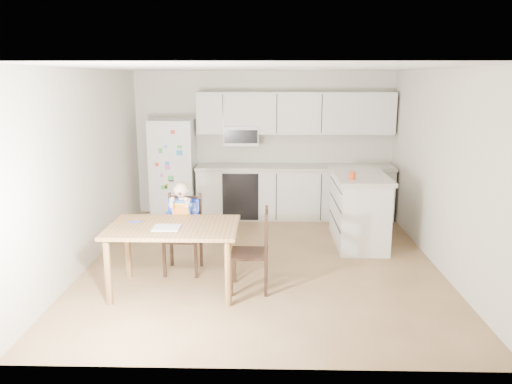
{
  "coord_description": "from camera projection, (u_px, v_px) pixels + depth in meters",
  "views": [
    {
      "loc": [
        0.07,
        -6.24,
        2.38
      ],
      "look_at": [
        -0.07,
        -0.33,
        1.03
      ],
      "focal_mm": 35.0,
      "sensor_mm": 36.0,
      "label": 1
    }
  ],
  "objects": [
    {
      "name": "chair_booster",
      "position": [
        183.0,
        218.0,
        6.18
      ],
      "size": [
        0.44,
        0.44,
        1.14
      ],
      "rotation": [
        0.0,
        0.0,
        -0.03
      ],
      "color": "black",
      "rests_on": "ground"
    },
    {
      "name": "kitchen_run",
      "position": [
        293.0,
        167.0,
        8.59
      ],
      "size": [
        3.37,
        0.62,
        2.15
      ],
      "color": "silver",
      "rests_on": "ground"
    },
    {
      "name": "napkin",
      "position": [
        167.0,
        228.0,
        5.46
      ],
      "size": [
        0.29,
        0.25,
        0.01
      ],
      "primitive_type": "cube",
      "color": "#ABABB0",
      "rests_on": "dining_table"
    },
    {
      "name": "toddler_spoon",
      "position": [
        134.0,
        222.0,
        5.67
      ],
      "size": [
        0.12,
        0.06,
        0.02
      ],
      "primitive_type": "cylinder",
      "rotation": [
        0.0,
        1.57,
        0.35
      ],
      "color": "#1834A8",
      "rests_on": "dining_table"
    },
    {
      "name": "refrigerator",
      "position": [
        174.0,
        169.0,
        8.56
      ],
      "size": [
        0.72,
        0.7,
        1.7
      ],
      "primitive_type": "cube",
      "color": "silver",
      "rests_on": "ground"
    },
    {
      "name": "dining_table",
      "position": [
        174.0,
        234.0,
        5.58
      ],
      "size": [
        1.45,
        0.93,
        0.77
      ],
      "color": "brown",
      "rests_on": "ground"
    },
    {
      "name": "chair_side",
      "position": [
        258.0,
        245.0,
        5.64
      ],
      "size": [
        0.42,
        0.42,
        0.95
      ],
      "rotation": [
        0.0,
        0.0,
        -1.58
      ],
      "color": "black",
      "rests_on": "ground"
    },
    {
      "name": "room",
      "position": [
        263.0,
        163.0,
        6.8
      ],
      "size": [
        4.52,
        5.01,
        2.51
      ],
      "color": "brown",
      "rests_on": "ground"
    },
    {
      "name": "red_cup",
      "position": [
        352.0,
        176.0,
        6.75
      ],
      "size": [
        0.09,
        0.09,
        0.11
      ],
      "primitive_type": "cylinder",
      "color": "#CD4817",
      "rests_on": "kitchen_island"
    },
    {
      "name": "kitchen_island",
      "position": [
        359.0,
        208.0,
        7.28
      ],
      "size": [
        0.74,
        1.41,
        1.04
      ],
      "color": "silver",
      "rests_on": "ground"
    }
  ]
}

